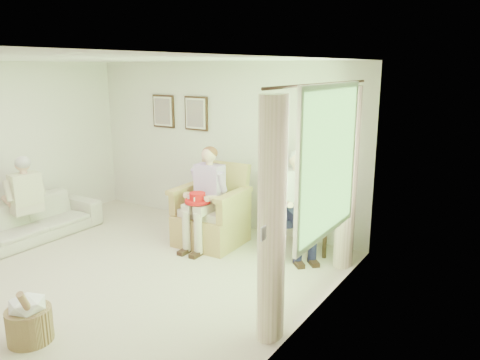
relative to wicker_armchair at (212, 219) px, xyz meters
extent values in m
plane|color=beige|center=(-0.44, -1.91, -0.37)|extent=(5.50, 5.50, 0.00)
cube|color=silver|center=(-0.44, 0.84, 0.93)|extent=(5.00, 0.04, 2.60)
cube|color=silver|center=(2.06, -1.91, 0.93)|extent=(0.04, 5.50, 2.60)
cube|color=white|center=(-0.44, -1.91, 2.23)|extent=(5.00, 5.50, 0.02)
cube|color=#2D6B23|center=(2.03, -0.71, 1.18)|extent=(0.02, 1.40, 1.50)
cube|color=white|center=(2.02, -0.71, 1.96)|extent=(0.04, 1.52, 0.06)
cube|color=white|center=(2.02, -0.71, 0.40)|extent=(0.04, 1.52, 0.06)
cylinder|color=#382114|center=(1.93, -0.71, 1.98)|extent=(0.03, 2.50, 0.03)
cylinder|color=beige|center=(1.89, -1.69, 0.78)|extent=(0.34, 0.34, 2.30)
cylinder|color=beige|center=(1.89, 0.27, 0.78)|extent=(0.34, 0.34, 2.30)
cube|color=#382114|center=(-1.59, 0.81, 1.41)|extent=(0.45, 0.03, 0.55)
cube|color=silver|center=(-1.59, 0.79, 1.41)|extent=(0.39, 0.01, 0.49)
cube|color=tan|center=(-1.59, 0.78, 1.41)|extent=(0.33, 0.01, 0.43)
cube|color=#382114|center=(-0.89, 0.81, 1.41)|extent=(0.45, 0.03, 0.55)
cube|color=silver|center=(-0.89, 0.79, 1.41)|extent=(0.39, 0.01, 0.49)
cube|color=tan|center=(-0.89, 0.78, 1.41)|extent=(0.33, 0.01, 0.43)
cube|color=tan|center=(0.00, -0.04, -0.14)|extent=(0.86, 0.84, 0.45)
cube|color=beige|center=(0.00, -0.07, 0.14)|extent=(0.67, 0.65, 0.11)
cube|color=tan|center=(0.00, 0.32, 0.45)|extent=(0.80, 0.24, 0.68)
cube|color=tan|center=(-0.40, -0.04, 0.26)|extent=(0.11, 0.78, 0.32)
cube|color=tan|center=(0.40, -0.04, 0.26)|extent=(0.11, 0.78, 0.32)
cylinder|color=black|center=(0.87, 0.05, -0.14)|extent=(0.06, 0.06, 0.45)
cylinder|color=black|center=(1.49, 0.05, -0.14)|extent=(0.06, 0.06, 0.45)
cylinder|color=black|center=(0.87, 0.63, -0.14)|extent=(0.06, 0.06, 0.45)
cylinder|color=black|center=(1.49, 0.63, -0.14)|extent=(0.06, 0.06, 0.45)
cube|color=#191835|center=(1.18, 0.34, 0.13)|extent=(0.60, 0.57, 0.10)
cube|color=#191835|center=(1.18, 0.62, 0.41)|extent=(0.55, 0.07, 0.51)
imported|color=beige|center=(-2.39, -1.29, -0.08)|extent=(1.99, 0.78, 0.58)
cube|color=beige|center=(0.00, -0.07, 0.30)|extent=(0.40, 0.26, 0.16)
cube|color=#C39ADA|center=(0.00, -0.05, 0.58)|extent=(0.39, 0.24, 0.46)
sphere|color=#DDAD8E|center=(0.00, -0.06, 0.95)|extent=(0.21, 0.21, 0.21)
ellipsoid|color=brown|center=(0.00, -0.04, 0.98)|extent=(0.22, 0.22, 0.18)
cube|color=beige|center=(-0.10, -0.29, 0.25)|extent=(0.14, 0.44, 0.13)
cube|color=beige|center=(0.10, -0.29, 0.25)|extent=(0.14, 0.44, 0.13)
cylinder|color=beige|center=(-0.10, -0.49, -0.05)|extent=(0.12, 0.12, 0.57)
cylinder|color=beige|center=(0.10, -0.49, -0.05)|extent=(0.12, 0.12, 0.57)
cube|color=#191A38|center=(1.18, 0.34, 0.30)|extent=(0.40, 0.26, 0.16)
cube|color=beige|center=(1.18, 0.36, 0.58)|extent=(0.39, 0.24, 0.46)
sphere|color=#DDAD8E|center=(1.18, 0.35, 0.95)|extent=(0.21, 0.21, 0.21)
ellipsoid|color=#B7B2AD|center=(1.18, 0.38, 0.97)|extent=(0.22, 0.22, 0.18)
cube|color=#191A38|center=(1.08, 0.12, 0.25)|extent=(0.14, 0.44, 0.13)
cube|color=#191A38|center=(1.28, 0.12, 0.25)|extent=(0.14, 0.44, 0.13)
cylinder|color=#191A38|center=(1.08, -0.08, -0.06)|extent=(0.12, 0.12, 0.56)
cylinder|color=#191A38|center=(1.28, -0.08, -0.06)|extent=(0.12, 0.12, 0.56)
cube|color=beige|center=(-2.39, -1.36, 0.14)|extent=(0.42, 0.26, 0.16)
cube|color=beige|center=(-2.39, -1.34, 0.42)|extent=(0.41, 0.24, 0.46)
sphere|color=#DDAD8E|center=(-2.39, -1.35, 0.79)|extent=(0.21, 0.21, 0.21)
ellipsoid|color=#B7B2AD|center=(-2.39, -1.32, 0.82)|extent=(0.22, 0.22, 0.18)
cube|color=beige|center=(-2.49, -1.58, 0.09)|extent=(0.14, 0.44, 0.13)
cube|color=beige|center=(-2.29, -1.58, 0.09)|extent=(0.14, 0.44, 0.13)
cylinder|color=beige|center=(-2.29, -1.78, -0.13)|extent=(0.12, 0.12, 0.41)
cylinder|color=red|center=(0.01, -0.35, 0.35)|extent=(0.35, 0.35, 0.04)
cylinder|color=red|center=(0.01, -0.35, 0.41)|extent=(0.22, 0.22, 0.12)
cube|color=white|center=(0.12, -0.35, 0.41)|extent=(0.04, 0.01, 0.05)
cube|color=white|center=(0.04, -0.24, 0.41)|extent=(0.02, 0.05, 0.05)
cube|color=white|center=(-0.09, -0.28, 0.41)|extent=(0.04, 0.03, 0.05)
cube|color=white|center=(-0.09, -0.42, 0.41)|extent=(0.04, 0.03, 0.05)
cube|color=white|center=(0.04, -0.46, 0.41)|extent=(0.02, 0.05, 0.05)
cylinder|color=tan|center=(0.03, -2.98, -0.21)|extent=(0.49, 0.49, 0.32)
ellipsoid|color=white|center=(0.03, -2.98, 0.00)|extent=(0.37, 0.37, 0.22)
cylinder|color=#A57F56|center=(0.12, -3.03, 0.00)|extent=(0.16, 0.30, 0.48)
camera|label=1|loc=(3.81, -5.24, 2.16)|focal=35.00mm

